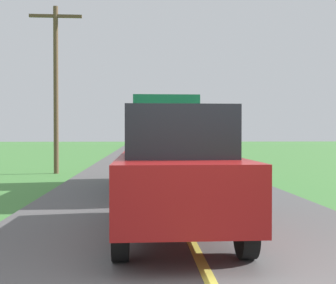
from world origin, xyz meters
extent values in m
cube|color=#2D2D30|center=(0.08, 8.27, 0.68)|extent=(0.90, 5.51, 0.24)
cube|color=brown|center=(0.08, 8.27, 0.88)|extent=(2.30, 5.80, 0.20)
cube|color=#197A4C|center=(0.08, 10.22, 1.93)|extent=(2.10, 1.90, 1.90)
cube|color=black|center=(0.08, 11.17, 2.26)|extent=(1.78, 0.02, 0.76)
cube|color=#2D517F|center=(-1.03, 7.29, 1.53)|extent=(0.08, 3.85, 1.10)
cube|color=#2D517F|center=(1.19, 7.29, 1.53)|extent=(0.08, 3.85, 1.10)
cube|color=#2D517F|center=(0.08, 5.41, 1.53)|extent=(2.30, 0.08, 1.10)
cube|color=#2D517F|center=(0.08, 9.18, 1.53)|extent=(2.30, 0.08, 1.10)
cylinder|color=black|center=(-0.97, 10.07, 0.58)|extent=(0.28, 1.00, 1.00)
cylinder|color=black|center=(1.13, 10.07, 0.58)|extent=(0.28, 1.00, 1.00)
cylinder|color=black|center=(-0.97, 6.67, 0.58)|extent=(0.28, 1.00, 1.00)
cylinder|color=black|center=(1.13, 6.67, 0.58)|extent=(0.28, 1.00, 1.00)
ellipsoid|color=#9DB221|center=(-0.46, 7.47, 1.45)|extent=(0.58, 0.54, 0.42)
ellipsoid|color=#99B629|center=(0.87, 7.89, 1.79)|extent=(0.49, 0.60, 0.52)
ellipsoid|color=#91BE30|center=(0.80, 8.84, 1.49)|extent=(0.59, 0.69, 0.45)
ellipsoid|color=#8CB926|center=(0.23, 8.47, 1.46)|extent=(0.57, 0.68, 0.37)
ellipsoid|color=#9CB523|center=(0.01, 7.72, 1.51)|extent=(0.41, 0.44, 0.46)
ellipsoid|color=#9EB529|center=(-0.27, 6.73, 1.19)|extent=(0.56, 0.72, 0.49)
ellipsoid|color=#8AC42C|center=(-0.44, 8.77, 1.78)|extent=(0.51, 0.56, 0.45)
ellipsoid|color=#9AC228|center=(-0.18, 6.67, 1.20)|extent=(0.49, 0.55, 0.41)
ellipsoid|color=#92B32A|center=(0.05, 8.25, 1.14)|extent=(0.58, 0.72, 0.47)
cylinder|color=brown|center=(-4.26, 14.03, 3.48)|extent=(0.20, 0.20, 6.96)
cube|color=brown|center=(-4.26, 14.03, 6.56)|extent=(2.16, 0.12, 0.12)
cube|color=maroon|center=(-0.19, 2.50, 0.90)|extent=(1.70, 4.10, 0.80)
cube|color=black|center=(-0.19, 2.30, 1.65)|extent=(1.44, 2.05, 0.70)
cylinder|color=black|center=(-0.96, 3.77, 0.40)|extent=(0.20, 0.64, 0.64)
cylinder|color=black|center=(0.58, 3.77, 0.40)|extent=(0.20, 0.64, 0.64)
cylinder|color=black|center=(-0.96, 1.23, 0.40)|extent=(0.20, 0.64, 0.64)
cylinder|color=black|center=(0.58, 1.23, 0.40)|extent=(0.20, 0.64, 0.64)
camera|label=1|loc=(-0.72, -3.90, 1.61)|focal=45.29mm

